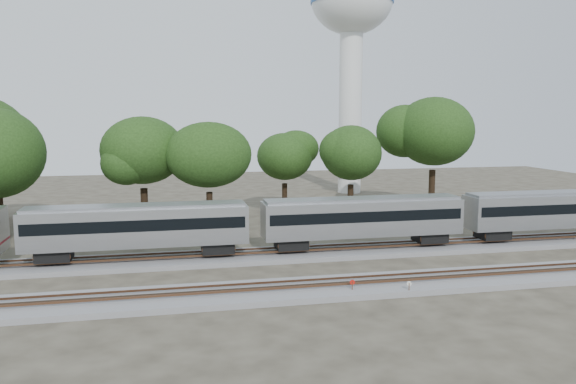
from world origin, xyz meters
name	(u,v)px	position (x,y,z in m)	size (l,w,h in m)	color
ground	(234,280)	(0.00, 0.00, 0.00)	(160.00, 160.00, 0.00)	#383328
track_far	(226,257)	(0.00, 6.00, 0.21)	(160.00, 5.00, 0.73)	slate
track_near	(241,294)	(0.00, -4.00, 0.21)	(160.00, 5.00, 0.73)	slate
train	(556,209)	(31.61, 6.00, 3.28)	(131.73, 3.21, 4.74)	#B1B4B8
switch_stand_red	(352,285)	(7.48, -5.28, 0.70)	(0.35, 0.11, 1.10)	#512D19
switch_stand_white	(409,287)	(11.21, -6.20, 0.66)	(0.32, 0.13, 1.03)	#512D19
switch_lever	(345,296)	(6.81, -5.76, 0.15)	(0.50, 0.30, 0.30)	#512D19
water_tower	(352,24)	(23.49, 44.33, 26.02)	(12.69, 12.69, 35.12)	silver
tree_3	(143,150)	(-7.16, 19.37, 8.57)	(8.73, 8.73, 12.31)	black
tree_4	(209,155)	(-0.58, 16.56, 8.20)	(8.35, 8.35, 11.77)	black
tree_5	(285,157)	(9.30, 26.49, 7.18)	(7.32, 7.32, 10.31)	black
tree_6	(351,153)	(15.85, 20.61, 7.93)	(8.08, 8.08, 11.39)	black
tree_7	(434,132)	(27.21, 23.12, 10.22)	(10.40, 10.40, 14.66)	black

